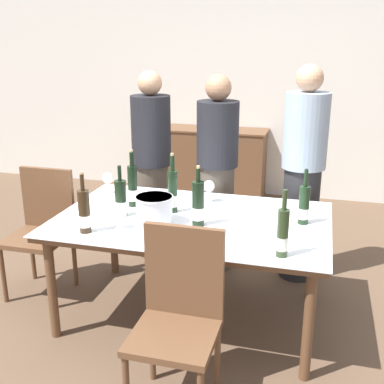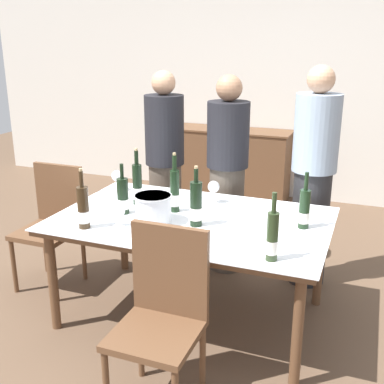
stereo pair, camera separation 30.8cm
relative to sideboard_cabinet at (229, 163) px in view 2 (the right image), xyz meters
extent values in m
plane|color=brown|center=(0.55, -2.64, -0.41)|extent=(12.00, 12.00, 0.00)
cube|color=silver|center=(0.55, 0.29, 0.99)|extent=(8.00, 0.10, 2.80)
cube|color=brown|center=(0.00, 0.00, -0.01)|extent=(1.42, 0.44, 0.81)
cube|color=brown|center=(0.00, 0.00, 0.40)|extent=(1.46, 0.46, 0.02)
cylinder|color=brown|center=(-0.23, -3.11, -0.07)|extent=(0.06, 0.06, 0.68)
cylinder|color=brown|center=(1.34, -3.11, -0.07)|extent=(0.06, 0.06, 0.68)
cylinder|color=brown|center=(-0.23, -2.18, -0.07)|extent=(0.06, 0.06, 0.68)
cylinder|color=brown|center=(1.34, -2.18, -0.07)|extent=(0.06, 0.06, 0.68)
cube|color=brown|center=(0.55, -2.64, 0.28)|extent=(1.73, 1.10, 0.04)
cube|color=white|center=(0.55, -2.64, 0.31)|extent=(1.76, 1.13, 0.01)
cylinder|color=silver|center=(0.35, -2.80, 0.40)|extent=(0.23, 0.23, 0.18)
cylinder|color=silver|center=(0.35, -2.80, 0.49)|extent=(0.24, 0.24, 0.01)
cylinder|color=black|center=(0.40, -2.56, 0.45)|extent=(0.06, 0.06, 0.29)
cylinder|color=white|center=(0.40, -2.56, 0.39)|extent=(0.06, 0.06, 0.08)
cylinder|color=black|center=(0.40, -2.56, 0.65)|extent=(0.03, 0.03, 0.10)
cylinder|color=tan|center=(0.40, -2.56, 0.71)|extent=(0.02, 0.02, 0.02)
cylinder|color=#332314|center=(-0.01, -3.04, 0.44)|extent=(0.07, 0.07, 0.26)
cylinder|color=white|center=(-0.01, -3.04, 0.38)|extent=(0.07, 0.07, 0.07)
cylinder|color=#332314|center=(-0.01, -3.04, 0.62)|extent=(0.02, 0.02, 0.10)
cylinder|color=tan|center=(-0.01, -3.04, 0.68)|extent=(0.02, 0.02, 0.02)
cylinder|color=black|center=(1.26, -2.55, 0.43)|extent=(0.07, 0.07, 0.24)
cylinder|color=white|center=(1.26, -2.55, 0.38)|extent=(0.07, 0.07, 0.07)
cylinder|color=black|center=(1.26, -2.55, 0.61)|extent=(0.02, 0.02, 0.11)
cylinder|color=black|center=(0.09, -2.51, 0.45)|extent=(0.07, 0.07, 0.29)
cylinder|color=white|center=(0.09, -2.51, 0.39)|extent=(0.07, 0.07, 0.08)
cylinder|color=black|center=(0.09, -2.51, 0.65)|extent=(0.03, 0.03, 0.10)
cylinder|color=tan|center=(0.09, -2.51, 0.70)|extent=(0.02, 0.02, 0.02)
cylinder|color=#28381E|center=(1.17, -3.07, 0.44)|extent=(0.06, 0.06, 0.27)
cylinder|color=white|center=(1.17, -3.07, 0.38)|extent=(0.06, 0.06, 0.07)
cylinder|color=#28381E|center=(1.17, -3.07, 0.63)|extent=(0.03, 0.03, 0.11)
cylinder|color=black|center=(0.62, -2.75, 0.45)|extent=(0.08, 0.08, 0.28)
cylinder|color=white|center=(0.62, -2.75, 0.39)|extent=(0.08, 0.08, 0.08)
cylinder|color=black|center=(0.62, -2.75, 0.64)|extent=(0.03, 0.03, 0.09)
cylinder|color=tan|center=(0.62, -2.75, 0.69)|extent=(0.02, 0.02, 0.02)
cylinder|color=black|center=(0.09, -2.72, 0.43)|extent=(0.08, 0.08, 0.24)
cylinder|color=white|center=(0.09, -2.72, 0.38)|extent=(0.08, 0.08, 0.07)
cylinder|color=black|center=(0.09, -2.72, 0.60)|extent=(0.02, 0.02, 0.10)
cylinder|color=white|center=(0.18, -2.93, 0.31)|extent=(0.07, 0.07, 0.00)
cylinder|color=white|center=(0.18, -2.93, 0.35)|extent=(0.01, 0.01, 0.06)
sphere|color=white|center=(0.18, -2.93, 0.41)|extent=(0.08, 0.08, 0.08)
cylinder|color=white|center=(-0.20, -2.30, 0.31)|extent=(0.07, 0.07, 0.00)
cylinder|color=white|center=(-0.20, -2.30, 0.36)|extent=(0.01, 0.01, 0.08)
sphere|color=white|center=(-0.20, -2.30, 0.43)|extent=(0.08, 0.08, 0.08)
cylinder|color=white|center=(0.58, -2.30, 0.31)|extent=(0.06, 0.06, 0.00)
cylinder|color=white|center=(0.58, -2.30, 0.36)|extent=(0.01, 0.01, 0.08)
sphere|color=white|center=(0.58, -2.30, 0.43)|extent=(0.08, 0.08, 0.08)
cylinder|color=brown|center=(0.51, -3.34, -0.21)|extent=(0.03, 0.03, 0.41)
cylinder|color=brown|center=(0.88, -3.34, -0.21)|extent=(0.03, 0.03, 0.41)
cube|color=brown|center=(0.70, -3.52, 0.02)|extent=(0.42, 0.42, 0.04)
cube|color=brown|center=(0.70, -3.33, 0.29)|extent=(0.42, 0.04, 0.50)
cylinder|color=brown|center=(-0.81, -2.83, -0.20)|extent=(0.03, 0.03, 0.43)
cylinder|color=brown|center=(-0.44, -2.83, -0.20)|extent=(0.03, 0.03, 0.43)
cylinder|color=brown|center=(-0.81, -2.46, -0.20)|extent=(0.03, 0.03, 0.43)
cylinder|color=brown|center=(-0.44, -2.46, -0.20)|extent=(0.03, 0.03, 0.43)
cube|color=brown|center=(-0.62, -2.64, 0.03)|extent=(0.42, 0.42, 0.04)
cube|color=brown|center=(-0.62, -2.45, 0.28)|extent=(0.42, 0.04, 0.46)
cylinder|color=#51473D|center=(-0.05, -1.75, 0.00)|extent=(0.28, 0.28, 0.82)
cylinder|color=black|center=(-0.05, -1.75, 0.70)|extent=(0.33, 0.33, 0.58)
sphere|color=tan|center=(-0.05, -1.75, 1.09)|extent=(0.20, 0.20, 0.20)
cylinder|color=#51473D|center=(0.54, -1.84, 0.02)|extent=(0.28, 0.28, 0.88)
cylinder|color=black|center=(0.54, -1.84, 0.72)|extent=(0.33, 0.33, 0.51)
sphere|color=#A37556|center=(0.54, -1.84, 1.07)|extent=(0.20, 0.20, 0.20)
cylinder|color=#262628|center=(1.21, -1.84, 0.04)|extent=(0.28, 0.28, 0.91)
cylinder|color=#8C9EB2|center=(1.21, -1.84, 0.78)|extent=(0.33, 0.33, 0.56)
sphere|color=tan|center=(1.21, -1.84, 1.16)|extent=(0.20, 0.20, 0.20)
camera|label=1|loc=(1.33, -5.48, 1.43)|focal=45.00mm
camera|label=2|loc=(1.62, -5.38, 1.43)|focal=45.00mm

